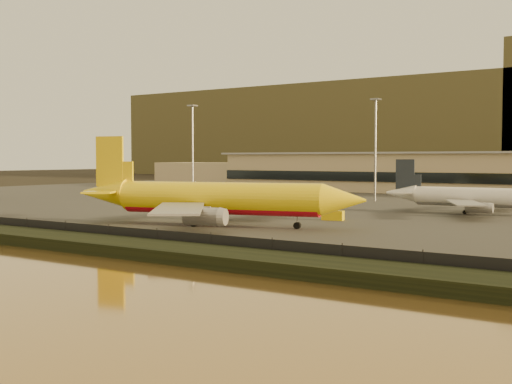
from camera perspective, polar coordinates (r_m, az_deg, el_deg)
ground at (r=87.77m, az=-4.03°, el=-4.06°), size 900.00×900.00×0.00m
embankment at (r=75.02m, az=-11.99°, el=-4.79°), size 320.00×7.00×1.40m
tarmac at (r=172.78m, az=15.52°, el=-0.65°), size 320.00×220.00×0.20m
perimeter_fence at (r=77.78m, az=-9.89°, el=-4.05°), size 300.00×0.05×2.20m
terminal_building at (r=206.09m, az=14.32°, el=1.65°), size 202.00×25.00×12.60m
apron_light_masts at (r=149.11m, az=18.73°, el=4.73°), size 152.20×12.20×25.40m
dhl_cargo_jet at (r=100.59m, az=-3.71°, el=-0.61°), size 47.16×45.24×14.25m
white_narrowbody_jet at (r=129.30m, az=19.10°, el=-0.48°), size 36.22×35.40×10.42m
gse_vehicle_yellow at (r=110.65m, az=6.85°, el=-2.08°), size 3.92×2.32×1.65m
gse_vehicle_white at (r=128.45m, az=-1.24°, el=-1.27°), size 4.60×2.26×2.02m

